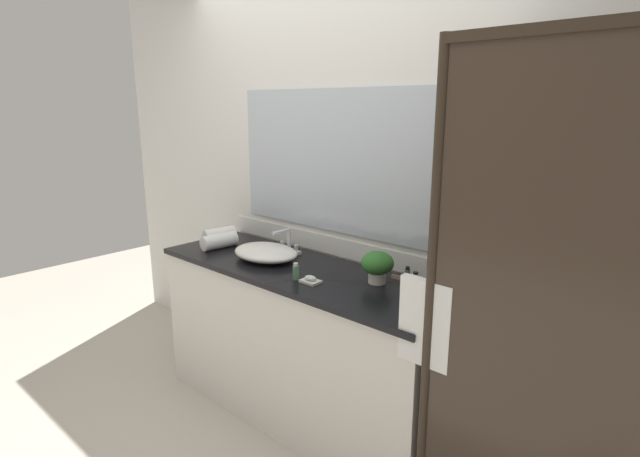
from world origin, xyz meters
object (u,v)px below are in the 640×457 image
sink_basin (266,252)px  rolled_towel_near_edge (219,235)px  soap_dish (311,280)px  rolled_towel_middle (219,241)px  amenity_bottle_lotion (407,275)px  potted_plant (377,265)px  amenity_bottle_body_wash (415,282)px  faucet (288,244)px  amenity_bottle_conditioner (296,272)px

sink_basin → rolled_towel_near_edge: 0.50m
soap_dish → rolled_towel_near_edge: 0.97m
rolled_towel_near_edge → rolled_towel_middle: rolled_towel_near_edge is taller
amenity_bottle_lotion → rolled_towel_middle: bearing=-167.7°
sink_basin → potted_plant: potted_plant is taller
rolled_towel_near_edge → rolled_towel_middle: bearing=-37.3°
soap_dish → amenity_bottle_body_wash: amenity_bottle_body_wash is taller
rolled_towel_near_edge → faucet: bearing=14.8°
soap_dish → amenity_bottle_lotion: size_ratio=1.25×
soap_dish → amenity_bottle_conditioner: bearing=-169.2°
faucet → potted_plant: (0.71, -0.07, 0.04)m
amenity_bottle_conditioner → rolled_towel_near_edge: size_ratio=0.43×
amenity_bottle_body_wash → potted_plant: bearing=-172.4°
sink_basin → amenity_bottle_body_wash: 0.92m
sink_basin → amenity_bottle_body_wash: size_ratio=4.27×
faucet → rolled_towel_near_edge: (-0.50, -0.13, -0.00)m
amenity_bottle_body_wash → amenity_bottle_conditioner: size_ratio=1.10×
rolled_towel_near_edge → soap_dish: bearing=-9.3°
amenity_bottle_lotion → amenity_bottle_body_wash: size_ratio=0.83×
soap_dish → rolled_towel_middle: rolled_towel_middle is taller
potted_plant → rolled_towel_near_edge: size_ratio=0.80×
sink_basin → soap_dish: 0.47m
faucet → rolled_towel_middle: size_ratio=0.76×
sink_basin → amenity_bottle_lotion: sink_basin is taller
rolled_towel_near_edge → potted_plant: bearing=3.0°
soap_dish → faucet: bearing=147.8°
faucet → potted_plant: 0.71m
potted_plant → rolled_towel_middle: 1.11m
amenity_bottle_lotion → rolled_towel_near_edge: rolled_towel_near_edge is taller
sink_basin → potted_plant: size_ratio=2.52×
amenity_bottle_lotion → rolled_towel_middle: (-1.20, -0.26, 0.01)m
sink_basin → rolled_towel_middle: size_ratio=1.83×
amenity_bottle_lotion → amenity_bottle_body_wash: 0.13m
potted_plant → amenity_bottle_lotion: 0.17m
potted_plant → rolled_towel_middle: bearing=-172.4°
soap_dish → amenity_bottle_body_wash: 0.52m
potted_plant → rolled_towel_near_edge: bearing=-177.0°
soap_dish → amenity_bottle_conditioner: size_ratio=1.14×
amenity_bottle_lotion → amenity_bottle_conditioner: amenity_bottle_conditioner is taller
amenity_bottle_conditioner → rolled_towel_near_edge: rolled_towel_near_edge is taller
soap_dish → rolled_towel_middle: 0.85m
sink_basin → amenity_bottle_conditioner: amenity_bottle_conditioner is taller
rolled_towel_near_edge → rolled_towel_middle: size_ratio=0.91×
sink_basin → amenity_bottle_lotion: (0.81, 0.22, -0.00)m
sink_basin → faucet: faucet is taller
faucet → amenity_bottle_conditioner: bearing=-39.4°
amenity_bottle_body_wash → rolled_towel_middle: bearing=-172.4°
potted_plant → rolled_towel_near_edge: potted_plant is taller
faucet → amenity_bottle_lotion: (0.81, 0.05, -0.01)m
rolled_towel_middle → sink_basin: bearing=5.7°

